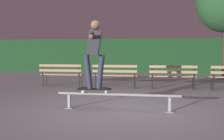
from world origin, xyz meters
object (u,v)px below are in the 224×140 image
skateboard (94,89)px  park_bench_leftmost (61,72)px  park_bench_left_center (115,73)px  grind_rail (118,97)px  park_bench_right_center (173,74)px  skateboarder (94,49)px

skateboard → park_bench_leftmost: 4.13m
park_bench_leftmost → park_bench_left_center: (2.03, 0.00, 0.00)m
grind_rail → park_bench_leftmost: 4.44m
grind_rail → park_bench_right_center: bearing=68.6°
park_bench_leftmost → park_bench_left_center: bearing=0.0°
grind_rail → park_bench_leftmost: park_bench_leftmost is taller
park_bench_leftmost → skateboarder: bearing=-59.0°
park_bench_left_center → park_bench_right_center: size_ratio=1.00×
park_bench_left_center → park_bench_leftmost: bearing=180.0°
grind_rail → skateboard: (-0.54, 0.00, 0.16)m
skateboarder → park_bench_leftmost: 4.22m
skateboarder → park_bench_left_center: skateboarder is taller
park_bench_right_center → skateboard: bearing=-118.6°
skateboarder → park_bench_left_center: (-0.10, 3.54, -0.85)m
park_bench_left_center → skateboarder: bearing=-88.4°
skateboard → park_bench_right_center: 4.03m
skateboarder → park_bench_leftmost: (-2.13, 3.54, -0.85)m
skateboarder → park_bench_leftmost: size_ratio=0.97×
skateboard → skateboarder: 0.94m
skateboard → skateboarder: size_ratio=0.51×
park_bench_left_center → park_bench_right_center: bearing=0.0°
skateboard → park_bench_left_center: bearing=91.6°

